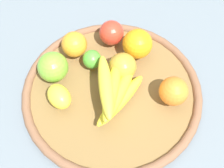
% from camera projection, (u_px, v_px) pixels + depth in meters
% --- Properties ---
extents(ground_plane, '(2.40, 2.40, 0.00)m').
position_uv_depth(ground_plane, '(112.00, 94.00, 0.80)').
color(ground_plane, slate).
rests_on(ground_plane, ground).
extents(basket, '(0.47, 0.47, 0.03)m').
position_uv_depth(basket, '(112.00, 91.00, 0.79)').
color(basket, olive).
rests_on(basket, ground_plane).
extents(apple_0, '(0.09, 0.09, 0.07)m').
position_uv_depth(apple_0, '(123.00, 67.00, 0.77)').
color(apple_0, gold).
rests_on(apple_0, basket).
extents(lemon_0, '(0.08, 0.07, 0.05)m').
position_uv_depth(lemon_0, '(59.00, 96.00, 0.73)').
color(lemon_0, yellow).
rests_on(lemon_0, basket).
extents(orange_0, '(0.09, 0.09, 0.08)m').
position_uv_depth(orange_0, '(137.00, 44.00, 0.80)').
color(orange_0, orange).
rests_on(orange_0, basket).
extents(lime_0, '(0.06, 0.06, 0.05)m').
position_uv_depth(lime_0, '(92.00, 59.00, 0.79)').
color(lime_0, green).
rests_on(lime_0, basket).
extents(banana_bunch, '(0.18, 0.18, 0.08)m').
position_uv_depth(banana_bunch, '(114.00, 92.00, 0.72)').
color(banana_bunch, yellow).
rests_on(banana_bunch, basket).
extents(orange_1, '(0.10, 0.10, 0.07)m').
position_uv_depth(orange_1, '(174.00, 91.00, 0.73)').
color(orange_1, orange).
rests_on(orange_1, basket).
extents(orange_2, '(0.08, 0.08, 0.07)m').
position_uv_depth(orange_2, '(74.00, 44.00, 0.81)').
color(orange_2, orange).
rests_on(orange_2, basket).
extents(apple_2, '(0.11, 0.11, 0.08)m').
position_uv_depth(apple_2, '(53.00, 67.00, 0.76)').
color(apple_2, '#79BC35').
rests_on(apple_2, basket).
extents(apple_1, '(0.10, 0.10, 0.07)m').
position_uv_depth(apple_1, '(111.00, 33.00, 0.83)').
color(apple_1, red).
rests_on(apple_1, basket).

